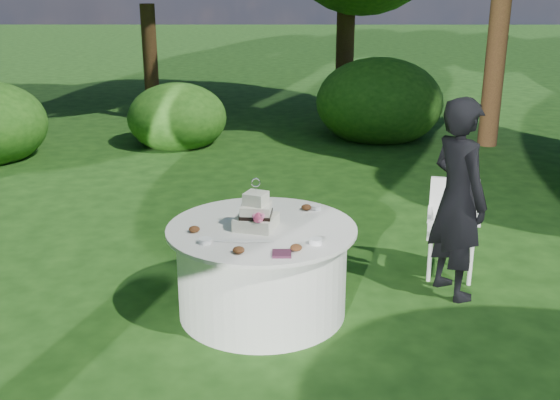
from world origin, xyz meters
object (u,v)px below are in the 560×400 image
at_px(napkins, 282,254).
at_px(chair, 452,221).
at_px(cake, 256,215).
at_px(guest, 458,199).
at_px(table, 262,269).

relative_size(napkins, chair, 0.15).
bearing_deg(chair, cake, -155.09).
bearing_deg(guest, chair, -34.22).
bearing_deg(cake, chair, 24.91).
xyz_separation_m(napkins, chair, (1.62, 1.40, -0.26)).
bearing_deg(table, chair, 24.70).
height_order(napkins, cake, cake).
height_order(napkins, chair, chair).
xyz_separation_m(guest, chair, (0.09, 0.45, -0.37)).
distance_m(guest, chair, 0.59).
height_order(table, cake, cake).
bearing_deg(napkins, table, 105.81).
bearing_deg(chair, napkins, -139.11).
relative_size(guest, chair, 1.96).
xyz_separation_m(guest, cake, (-1.73, -0.40, -0.01)).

